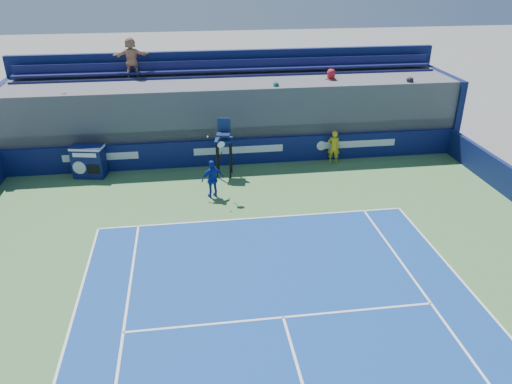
{
  "coord_description": "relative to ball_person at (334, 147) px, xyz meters",
  "views": [
    {
      "loc": [
        -2.17,
        -3.78,
        8.68
      ],
      "look_at": [
        0.0,
        11.5,
        1.25
      ],
      "focal_mm": 35.0,
      "sensor_mm": 36.0,
      "label": 1
    }
  ],
  "objects": [
    {
      "name": "stadium_seating",
      "position": [
        -4.28,
        2.54,
        1.07
      ],
      "size": [
        21.0,
        4.05,
        5.22
      ],
      "color": "#4E4E53",
      "rests_on": "ground"
    },
    {
      "name": "umpire_chair",
      "position": [
        -4.99,
        -0.67,
        0.75
      ],
      "size": [
        0.82,
        0.82,
        2.48
      ],
      "color": "black",
      "rests_on": "ground"
    },
    {
      "name": "back_hoarding",
      "position": [
        -4.26,
        0.49,
        -0.18
      ],
      "size": [
        20.4,
        0.21,
        1.2
      ],
      "color": "#0D154C",
      "rests_on": "ground"
    },
    {
      "name": "ball_person",
      "position": [
        0.0,
        0.0,
        0.0
      ],
      "size": [
        0.64,
        0.52,
        1.54
      ],
      "primitive_type": "imported",
      "rotation": [
        0.0,
        0.0,
        2.84
      ],
      "color": "gold",
      "rests_on": "apron"
    },
    {
      "name": "match_clock",
      "position": [
        -10.69,
        -0.02,
        -0.04
      ],
      "size": [
        1.44,
        0.97,
        1.4
      ],
      "color": "#0F164F",
      "rests_on": "ground"
    },
    {
      "name": "tennis_player",
      "position": [
        -5.62,
        -2.74,
        0.01
      ],
      "size": [
        1.01,
        0.63,
        2.57
      ],
      "color": "#122A99",
      "rests_on": "apron"
    }
  ]
}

